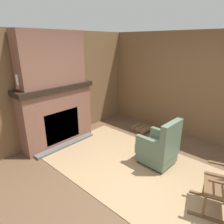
{
  "coord_description": "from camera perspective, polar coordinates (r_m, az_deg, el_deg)",
  "views": [
    {
      "loc": [
        1.63,
        -2.33,
        2.32
      ],
      "look_at": [
        -1.04,
        0.6,
        0.9
      ],
      "focal_mm": 32.0,
      "sensor_mm": 36.0,
      "label": 1
    }
  ],
  "objects": [
    {
      "name": "armchair",
      "position": [
        4.03,
        13.33,
        -10.06
      ],
      "size": [
        0.67,
        0.62,
        0.96
      ],
      "rotation": [
        0.0,
        0.0,
        3.11
      ],
      "color": "#516651",
      "rests_on": "ground"
    },
    {
      "name": "wood_panel_wall_left",
      "position": [
        4.83,
        -17.68,
        6.31
      ],
      "size": [
        0.06,
        5.48,
        2.56
      ],
      "color": "brown",
      "rests_on": "ground"
    },
    {
      "name": "firewood_stack",
      "position": [
        5.49,
        8.22,
        -4.65
      ],
      "size": [
        0.47,
        0.35,
        0.15
      ],
      "rotation": [
        0.0,
        0.0,
        -0.04
      ],
      "color": "brown",
      "rests_on": "ground"
    },
    {
      "name": "fireplace_hearth",
      "position": [
        4.78,
        -15.41,
        -0.91
      ],
      "size": [
        0.63,
        1.79,
        1.4
      ],
      "color": "brown",
      "rests_on": "ground"
    },
    {
      "name": "storage_case",
      "position": [
        5.02,
        -9.65,
        9.56
      ],
      "size": [
        0.13,
        0.25,
        0.12
      ],
      "color": "brown",
      "rests_on": "fireplace_hearth"
    },
    {
      "name": "wood_panel_wall_back",
      "position": [
        5.16,
        23.72,
        6.43
      ],
      "size": [
        5.48,
        0.09,
        2.56
      ],
      "color": "brown",
      "rests_on": "ground"
    },
    {
      "name": "chimney_breast",
      "position": [
        4.52,
        -16.98,
        14.41
      ],
      "size": [
        0.37,
        1.49,
        1.14
      ],
      "color": "brown",
      "rests_on": "fireplace_hearth"
    },
    {
      "name": "area_rug",
      "position": [
        4.05,
        5.82,
        -15.27
      ],
      "size": [
        3.61,
        2.11,
        0.01
      ],
      "color": "#997A56",
      "rests_on": "ground"
    },
    {
      "name": "ground_plane",
      "position": [
        3.67,
        6.09,
        -19.63
      ],
      "size": [
        14.0,
        14.0,
        0.0
      ],
      "primitive_type": "plane",
      "color": "brown"
    },
    {
      "name": "oil_lamp_vase",
      "position": [
        4.29,
        -25.16,
        6.99
      ],
      "size": [
        0.12,
        0.12,
        0.32
      ],
      "color": "#B24C42",
      "rests_on": "fireplace_hearth"
    }
  ]
}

